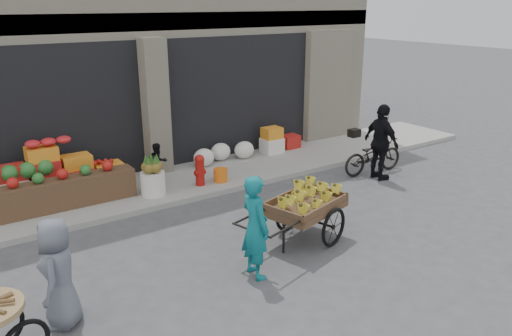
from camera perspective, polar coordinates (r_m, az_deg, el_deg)
ground at (r=8.43m, az=3.20°, el=-10.16°), size 80.00×80.00×0.00m
sidewalk at (r=11.63m, az=-9.17°, el=-1.76°), size 18.00×2.20×0.12m
building at (r=14.61m, az=-16.78°, el=15.13°), size 14.00×6.45×7.00m
fruit_display at (r=10.95m, az=-21.76°, el=-0.77°), size 3.10×1.12×1.24m
pineapple_bin at (r=10.81m, az=-11.68°, el=-1.74°), size 0.52×0.52×0.50m
fire_hydrant at (r=11.16m, az=-6.44°, el=-0.09°), size 0.22×0.22×0.71m
orange_bucket at (r=11.42m, az=-4.07°, el=-0.81°), size 0.32×0.32×0.30m
right_bay_goods at (r=13.25m, az=-0.14°, el=2.59°), size 3.35×0.60×0.70m
seated_person at (r=11.41m, az=-11.10°, el=0.53°), size 0.51×0.43×0.93m
banana_cart at (r=8.67m, az=5.48°, el=-4.11°), size 2.51×1.51×0.99m
vendor_woman at (r=7.55m, az=-0.09°, el=-6.75°), size 0.42×0.62×1.64m
vendor_grey at (r=6.98m, az=-21.63°, el=-11.09°), size 0.77×0.87×1.49m
bicycle at (r=12.57m, az=13.22°, el=1.41°), size 1.76×0.75×0.90m
cyclist at (r=12.05m, az=14.12°, el=2.85°), size 0.54×1.10×1.81m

